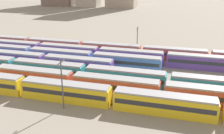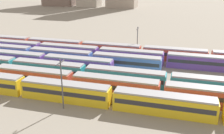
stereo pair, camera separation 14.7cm
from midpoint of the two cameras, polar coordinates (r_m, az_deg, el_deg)
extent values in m
cube|color=yellow|center=(51.32, -10.12, -5.52)|extent=(18.00, 3.00, 3.40)
cube|color=#2D2D33|center=(51.15, -10.15, -5.11)|extent=(17.20, 3.06, 0.90)
cube|color=#939399|center=(50.56, -10.25, -3.60)|extent=(17.60, 2.70, 0.35)
cube|color=yellow|center=(46.87, 11.46, -8.18)|extent=(18.00, 3.00, 3.40)
cube|color=#2D2D33|center=(46.68, 11.49, -7.74)|extent=(17.20, 3.06, 0.90)
cube|color=#939399|center=(46.04, 11.62, -6.11)|extent=(17.60, 2.70, 0.35)
cube|color=#BC4C38|center=(60.23, -16.84, -2.20)|extent=(18.00, 3.00, 3.40)
cube|color=#2D2D33|center=(60.09, -16.88, -1.83)|extent=(17.20, 3.06, 0.90)
cube|color=#939399|center=(59.59, -17.02, -0.52)|extent=(17.60, 2.70, 0.35)
cube|color=#BC4C38|center=(52.95, 0.82, -4.37)|extent=(18.00, 3.00, 3.40)
cube|color=#2D2D33|center=(52.79, 0.82, -3.97)|extent=(17.20, 3.06, 0.90)
cube|color=#939399|center=(52.21, 0.83, -2.49)|extent=(17.60, 2.70, 0.35)
cube|color=#BC4C38|center=(51.91, 21.55, -6.38)|extent=(18.00, 3.00, 3.40)
cube|color=#2D2D33|center=(51.74, 21.61, -5.97)|extent=(17.20, 3.06, 0.90)
cube|color=#939399|center=(51.15, 21.81, -4.49)|extent=(17.60, 2.70, 0.35)
cube|color=teal|center=(63.95, -13.78, -0.62)|extent=(18.00, 3.00, 3.40)
cube|color=#2D2D33|center=(63.81, -13.81, -0.28)|extent=(17.20, 3.06, 0.90)
cube|color=#939399|center=(63.34, -13.92, 0.97)|extent=(17.60, 2.70, 0.35)
cube|color=teal|center=(57.42, 2.96, -2.42)|extent=(18.00, 3.00, 3.40)
cube|color=#2D2D33|center=(57.27, 2.97, -2.04)|extent=(17.20, 3.06, 0.90)
cube|color=#939399|center=(56.74, 2.99, -0.66)|extent=(17.60, 2.70, 0.35)
cube|color=teal|center=(56.73, 21.96, -4.20)|extent=(18.00, 3.00, 3.40)
cube|color=#2D2D33|center=(56.58, 22.01, -3.82)|extent=(17.20, 3.06, 0.90)
cube|color=#939399|center=(56.05, 22.20, -2.44)|extent=(17.60, 2.70, 0.35)
cube|color=#6B429E|center=(75.16, -20.82, 1.70)|extent=(18.00, 3.00, 3.40)
cube|color=#2D2D33|center=(75.05, -20.86, 1.99)|extent=(17.20, 3.06, 0.90)
cube|color=#939399|center=(74.65, -20.99, 3.06)|extent=(17.60, 2.70, 0.35)
cube|color=#6B429E|center=(65.96, -7.41, 0.43)|extent=(18.00, 3.00, 3.40)
cube|color=#2D2D33|center=(65.83, -7.43, 0.77)|extent=(17.20, 3.06, 0.90)
cube|color=#939399|center=(65.37, -7.48, 1.98)|extent=(17.60, 2.70, 0.35)
cube|color=#4C70BC|center=(83.55, -22.92, 3.16)|extent=(18.00, 3.00, 3.40)
cube|color=#2D2D33|center=(83.45, -22.96, 3.43)|extent=(17.20, 3.06, 0.90)
cube|color=#939399|center=(83.09, -23.09, 4.39)|extent=(17.60, 2.70, 0.35)
cube|color=#4C70BC|center=(73.49, -11.23, 2.24)|extent=(18.00, 3.00, 3.40)
cube|color=#2D2D33|center=(73.37, -11.25, 2.54)|extent=(17.20, 3.06, 0.90)
cube|color=#939399|center=(72.96, -11.32, 3.64)|extent=(17.60, 2.70, 0.35)
cube|color=#4C70BC|center=(67.33, 3.32, 0.97)|extent=(18.00, 3.00, 3.40)
cube|color=#2D2D33|center=(67.20, 3.33, 1.30)|extent=(17.20, 3.06, 0.90)
cube|color=#939399|center=(66.75, 3.35, 2.50)|extent=(17.60, 2.70, 0.35)
cube|color=#6B429E|center=(87.47, -20.84, 4.12)|extent=(18.00, 3.00, 3.40)
cube|color=#2D2D33|center=(87.37, -20.87, 4.38)|extent=(17.20, 3.06, 0.90)
cube|color=#939399|center=(87.03, -20.99, 5.31)|extent=(17.60, 2.70, 0.35)
cube|color=#6B429E|center=(77.93, -9.50, 3.36)|extent=(18.00, 3.00, 3.40)
cube|color=#2D2D33|center=(77.81, -9.52, 3.64)|extent=(17.20, 3.06, 0.90)
cube|color=#939399|center=(77.43, -9.58, 4.69)|extent=(17.60, 2.70, 0.35)
cube|color=#6B429E|center=(72.16, 4.26, 2.25)|extent=(18.00, 3.00, 3.40)
cube|color=#2D2D33|center=(72.04, 4.27, 2.56)|extent=(17.20, 3.06, 0.90)
cube|color=#939399|center=(71.62, 4.29, 3.68)|extent=(17.60, 2.70, 0.35)
cube|color=#6B429E|center=(71.12, 19.34, 0.89)|extent=(18.00, 3.00, 3.40)
cube|color=#2D2D33|center=(70.99, 19.38, 1.20)|extent=(17.20, 3.06, 0.90)
cube|color=#939399|center=(70.57, 19.51, 2.33)|extent=(17.60, 2.70, 0.35)
cube|color=#BC4C38|center=(95.77, -22.55, 5.18)|extent=(18.00, 3.00, 3.40)
cube|color=#2D2D33|center=(95.68, -22.58, 5.41)|extent=(17.20, 3.06, 0.90)
cube|color=#939399|center=(95.37, -22.70, 6.27)|extent=(17.60, 2.70, 0.35)
cube|color=#BC4C38|center=(85.56, -12.45, 4.63)|extent=(18.00, 3.00, 3.40)
cube|color=#2D2D33|center=(85.46, -12.47, 4.90)|extent=(17.20, 3.06, 0.90)
cube|color=#939399|center=(85.10, -12.54, 5.85)|extent=(17.60, 2.70, 0.35)
cube|color=#BC4C38|center=(78.63, -0.14, 3.78)|extent=(18.00, 3.00, 3.40)
cube|color=#2D2D33|center=(78.52, -0.14, 4.07)|extent=(17.20, 3.06, 0.90)
cube|color=#939399|center=(78.14, -0.14, 5.10)|extent=(17.60, 2.70, 0.35)
cube|color=#BC4C38|center=(75.89, 13.74, 2.61)|extent=(18.00, 3.00, 3.40)
cube|color=#2D2D33|center=(75.78, 13.76, 2.90)|extent=(17.20, 3.06, 0.90)
cube|color=#939399|center=(75.38, 13.85, 3.97)|extent=(17.60, 2.70, 0.35)
cylinder|color=#4C4C51|center=(79.09, 5.67, 5.76)|extent=(0.24, 0.24, 8.70)
cube|color=#47474C|center=(78.27, 5.77, 8.43)|extent=(0.16, 3.20, 0.16)
cylinder|color=#4C4C51|center=(47.01, -10.93, -3.87)|extent=(0.24, 0.24, 9.59)
cube|color=#47474C|center=(45.52, -11.27, 0.98)|extent=(0.16, 3.20, 0.16)
camera|label=1|loc=(0.07, -89.93, 0.02)|focal=41.31mm
camera|label=2|loc=(0.07, 90.07, -0.02)|focal=41.31mm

